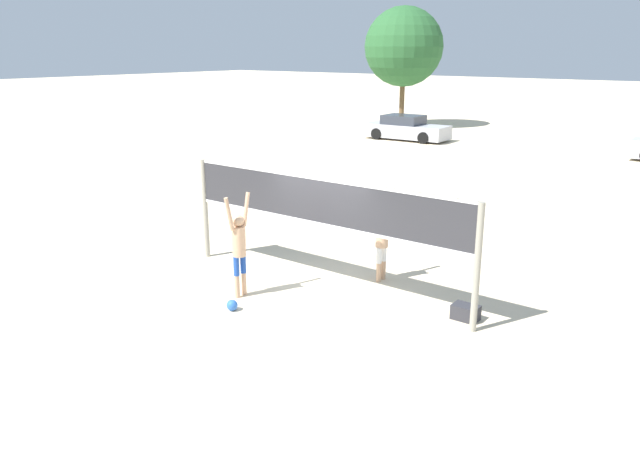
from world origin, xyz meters
name	(u,v)px	position (x,y,z in m)	size (l,w,h in m)	color
ground_plane	(320,288)	(0.00, 0.00, 0.00)	(200.00, 200.00, 0.00)	beige
volleyball_net	(320,212)	(0.00, 0.00, 1.71)	(7.22, 0.13, 2.45)	gray
player_spiker	(239,244)	(-1.05, -1.38, 1.16)	(0.28, 0.71, 2.19)	tan
player_blocker	(382,237)	(0.81, 1.19, 1.01)	(0.28, 0.68, 1.95)	tan
volleyball	(232,305)	(-0.65, -2.03, 0.11)	(0.22, 0.22, 0.22)	blue
gear_bag	(466,312)	(3.22, 0.39, 0.15)	(0.50, 0.34, 0.29)	#2D2D33
parked_car_mid	(406,129)	(-9.95, 21.13, 0.63)	(4.80, 2.08, 1.38)	#B7B7BC
tree_left_cluster	(404,47)	(-13.32, 26.40, 5.11)	(5.06, 5.06, 7.65)	brown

